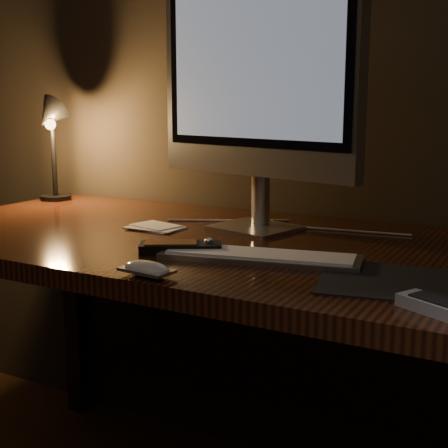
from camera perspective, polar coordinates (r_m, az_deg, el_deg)
The scene contains 9 objects.
desk at distance 1.50m, azimuth 1.25°, elevation -5.65°, with size 1.60×0.75×0.75m.
monitor at distance 1.48m, azimuth 2.86°, elevation 13.05°, with size 0.56×0.21×0.60m.
keyboard at distance 1.22m, azimuth 3.32°, elevation -2.94°, with size 0.39×0.11×0.01m, color silver.
mousepad at distance 1.11m, azimuth 15.97°, elevation -5.11°, with size 0.27×0.22×0.00m, color black.
mouse at distance 1.11m, azimuth -7.08°, elevation -4.28°, with size 0.10×0.05×0.02m, color white.
media_remote at distance 1.28m, azimuth -3.98°, elevation -2.13°, with size 0.17×0.14×0.03m.
papers at distance 1.53m, azimuth -6.32°, elevation -0.27°, with size 0.13×0.09×0.01m, color white.
desk_lamp at distance 1.98m, azimuth -15.55°, elevation 8.29°, with size 0.15×0.17×0.33m.
cable at distance 1.54m, azimuth 5.51°, elevation -0.19°, with size 0.01×0.01×0.61m, color white.
Camera 1 is at (0.66, 0.65, 1.05)m, focal length 50.00 mm.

